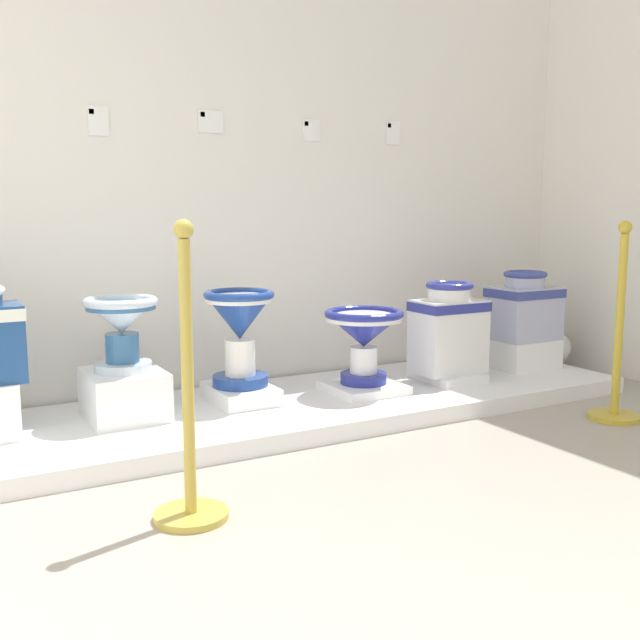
# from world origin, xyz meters

# --- Properties ---
(ground_plane) EXTENTS (6.16, 5.31, 0.02)m
(ground_plane) POSITION_xyz_m (2.08, 0.66, -0.01)
(ground_plane) COLOR #A3998C
(wall_back) EXTENTS (4.36, 0.06, 2.99)m
(wall_back) POSITION_xyz_m (2.08, 2.54, 1.50)
(wall_back) COLOR white
(wall_back) RESTS_ON ground_plane
(display_platform) EXTENTS (3.52, 0.96, 0.08)m
(display_platform) POSITION_xyz_m (2.08, 2.01, 0.04)
(display_platform) COLOR white
(display_platform) RESTS_ON ground_plane
(plinth_block_rightmost) EXTENTS (0.33, 0.39, 0.22)m
(plinth_block_rightmost) POSITION_xyz_m (1.20, 2.10, 0.19)
(plinth_block_rightmost) COLOR white
(plinth_block_rightmost) RESTS_ON display_platform
(antique_toilet_rightmost) EXTENTS (0.33, 0.33, 0.33)m
(antique_toilet_rightmost) POSITION_xyz_m (1.20, 2.10, 0.52)
(antique_toilet_rightmost) COLOR silver
(antique_toilet_rightmost) RESTS_ON plinth_block_rightmost
(plinth_block_leftmost) EXTENTS (0.28, 0.38, 0.08)m
(plinth_block_leftmost) POSITION_xyz_m (1.77, 2.10, 0.12)
(plinth_block_leftmost) COLOR white
(plinth_block_leftmost) RESTS_ON display_platform
(antique_toilet_leftmost) EXTENTS (0.34, 0.34, 0.47)m
(antique_toilet_leftmost) POSITION_xyz_m (1.77, 2.10, 0.47)
(antique_toilet_leftmost) COLOR navy
(antique_toilet_leftmost) RESTS_ON plinth_block_leftmost
(plinth_block_broad_patterned) EXTENTS (0.36, 0.37, 0.05)m
(plinth_block_broad_patterned) POSITION_xyz_m (2.40, 1.98, 0.11)
(plinth_block_broad_patterned) COLOR white
(plinth_block_broad_patterned) RESTS_ON display_platform
(antique_toilet_broad_patterned) EXTENTS (0.41, 0.41, 0.38)m
(antique_toilet_broad_patterned) POSITION_xyz_m (2.40, 1.98, 0.40)
(antique_toilet_broad_patterned) COLOR navy
(antique_toilet_broad_patterned) RESTS_ON plinth_block_broad_patterned
(plinth_block_central_ornate) EXTENTS (0.30, 0.35, 0.05)m
(plinth_block_central_ornate) POSITION_xyz_m (2.94, 1.97, 0.11)
(plinth_block_central_ornate) COLOR white
(plinth_block_central_ornate) RESTS_ON display_platform
(antique_toilet_central_ornate) EXTENTS (0.38, 0.26, 0.50)m
(antique_toilet_central_ornate) POSITION_xyz_m (2.94, 1.97, 0.38)
(antique_toilet_central_ornate) COLOR white
(antique_toilet_central_ornate) RESTS_ON plinth_block_central_ornate
(plinth_block_pale_glazed) EXTENTS (0.37, 0.30, 0.17)m
(plinth_block_pale_glazed) POSITION_xyz_m (3.55, 2.03, 0.17)
(plinth_block_pale_glazed) COLOR white
(plinth_block_pale_glazed) RESTS_ON display_platform
(antique_toilet_pale_glazed) EXTENTS (0.39, 0.29, 0.40)m
(antique_toilet_pale_glazed) POSITION_xyz_m (3.55, 2.03, 0.45)
(antique_toilet_pale_glazed) COLOR #AFB4D4
(antique_toilet_pale_glazed) RESTS_ON plinth_block_pale_glazed
(info_placard_second) EXTENTS (0.10, 0.01, 0.14)m
(info_placard_second) POSITION_xyz_m (1.23, 2.51, 1.44)
(info_placard_second) COLOR white
(info_placard_third) EXTENTS (0.14, 0.01, 0.11)m
(info_placard_third) POSITION_xyz_m (1.79, 2.51, 1.46)
(info_placard_third) COLOR white
(info_placard_fourth) EXTENTS (0.10, 0.01, 0.11)m
(info_placard_fourth) POSITION_xyz_m (2.38, 2.51, 1.45)
(info_placard_fourth) COLOR white
(info_placard_fifth) EXTENTS (0.09, 0.01, 0.13)m
(info_placard_fifth) POSITION_xyz_m (2.93, 2.51, 1.47)
(info_placard_fifth) COLOR white
(decorative_vase_spare) EXTENTS (0.24, 0.24, 0.38)m
(decorative_vase_spare) POSITION_xyz_m (3.96, 2.18, 0.15)
(decorative_vase_spare) COLOR #354387
(decorative_vase_spare) RESTS_ON ground_plane
(stanchion_post_near_left) EXTENTS (0.25, 0.25, 0.99)m
(stanchion_post_near_left) POSITION_xyz_m (1.15, 1.08, 0.30)
(stanchion_post_near_left) COLOR gold
(stanchion_post_near_left) RESTS_ON ground_plane
(stanchion_post_near_right) EXTENTS (0.25, 0.25, 0.97)m
(stanchion_post_near_right) POSITION_xyz_m (3.36, 1.20, 0.29)
(stanchion_post_near_right) COLOR gold
(stanchion_post_near_right) RESTS_ON ground_plane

